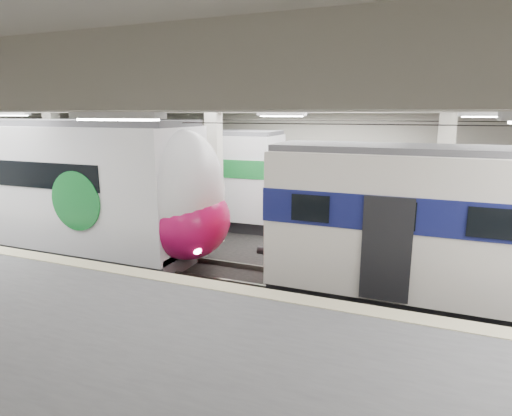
% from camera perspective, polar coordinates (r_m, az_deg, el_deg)
% --- Properties ---
extents(station_hall, '(36.00, 24.00, 5.75)m').
position_cam_1_polar(station_hall, '(10.84, -2.95, 3.29)').
color(station_hall, black).
rests_on(station_hall, ground).
extents(modern_emu, '(14.94, 3.08, 4.76)m').
position_cam_1_polar(modern_emu, '(17.11, -25.22, 2.45)').
color(modern_emu, white).
rests_on(modern_emu, ground).
extents(far_train, '(13.25, 3.02, 4.24)m').
position_cam_1_polar(far_train, '(21.25, -14.49, 4.59)').
color(far_train, white).
rests_on(far_train, ground).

